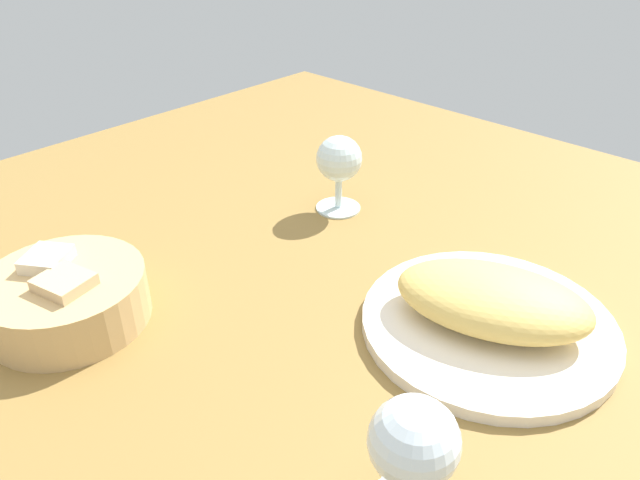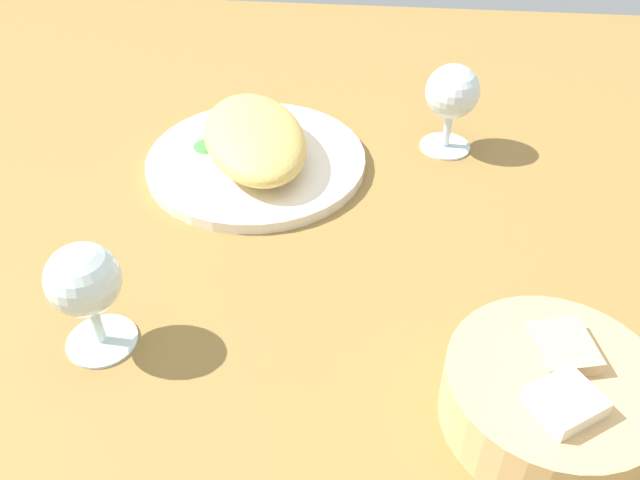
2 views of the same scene
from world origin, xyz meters
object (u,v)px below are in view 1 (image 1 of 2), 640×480
at_px(bread_basket, 66,297).
at_px(wine_glass_near, 339,163).
at_px(plate, 488,325).
at_px(wine_glass_far, 413,448).

relative_size(bread_basket, wine_glass_near, 1.54).
relative_size(plate, bread_basket, 1.57).
bearing_deg(bread_basket, wine_glass_far, -171.32).
xyz_separation_m(plate, wine_glass_far, (-0.07, 0.24, 0.07)).
height_order(bread_basket, wine_glass_near, wine_glass_near).
distance_m(plate, bread_basket, 0.47).
height_order(wine_glass_near, wine_glass_far, wine_glass_far).
xyz_separation_m(plate, bread_basket, (0.35, 0.30, 0.02)).
bearing_deg(wine_glass_near, plate, 162.67).
height_order(plate, bread_basket, bread_basket).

